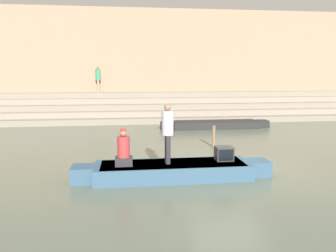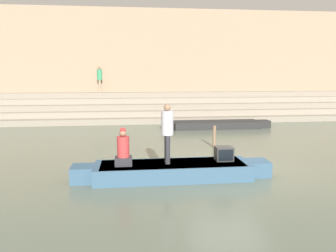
{
  "view_description": "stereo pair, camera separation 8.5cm",
  "coord_description": "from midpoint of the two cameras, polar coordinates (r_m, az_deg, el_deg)",
  "views": [
    {
      "loc": [
        -3.24,
        -10.02,
        3.05
      ],
      "look_at": [
        -1.97,
        0.29,
        1.36
      ],
      "focal_mm": 35.0,
      "sensor_mm": 36.0,
      "label": 1
    },
    {
      "loc": [
        -3.16,
        -10.03,
        3.05
      ],
      "look_at": [
        -1.97,
        0.29,
        1.36
      ],
      "focal_mm": 35.0,
      "sensor_mm": 36.0,
      "label": 2
    }
  ],
  "objects": [
    {
      "name": "back_wall",
      "position": [
        23.75,
        1.2,
        10.73
      ],
      "size": [
        34.2,
        1.28,
        7.38
      ],
      "color": "#937A60",
      "rests_on": "ground"
    },
    {
      "name": "ground_plane",
      "position": [
        10.95,
        10.78,
        -7.08
      ],
      "size": [
        120.0,
        120.0,
        0.0
      ],
      "primitive_type": "plane",
      "color": "#566051"
    },
    {
      "name": "person_standing",
      "position": [
        9.36,
        0.12,
        -0.58
      ],
      "size": [
        0.34,
        0.34,
        1.72
      ],
      "rotation": [
        0.0,
        0.0,
        0.03
      ],
      "color": "#28282D",
      "rests_on": "rowboat_main"
    },
    {
      "name": "moored_boat_shore",
      "position": [
        18.38,
        8.55,
        0.28
      ],
      "size": [
        6.08,
        1.19,
        0.4
      ],
      "rotation": [
        0.0,
        0.0,
        -0.04
      ],
      "color": "black",
      "rests_on": "ground"
    },
    {
      "name": "person_rowing",
      "position": [
        9.32,
        -7.54,
        -4.22
      ],
      "size": [
        0.48,
        0.38,
        1.08
      ],
      "rotation": [
        0.0,
        0.0,
        -0.24
      ],
      "color": "#28282D",
      "rests_on": "rowboat_main"
    },
    {
      "name": "rowboat_main",
      "position": [
        9.62,
        1.07,
        -7.71
      ],
      "size": [
        5.77,
        1.36,
        0.46
      ],
      "rotation": [
        0.0,
        0.0,
        0.0
      ],
      "color": "#33516B",
      "rests_on": "ground"
    },
    {
      "name": "ghat_steps",
      "position": [
        21.96,
        1.86,
        2.93
      ],
      "size": [
        36.0,
        3.67,
        1.73
      ],
      "color": "gray",
      "rests_on": "ground"
    },
    {
      "name": "person_on_steps",
      "position": [
        22.66,
        -11.72,
        8.28
      ],
      "size": [
        0.34,
        0.34,
        1.74
      ],
      "rotation": [
        0.0,
        0.0,
        0.92
      ],
      "color": "gray",
      "rests_on": "ghat_steps"
    },
    {
      "name": "mooring_post",
      "position": [
        13.6,
        8.23,
        -1.85
      ],
      "size": [
        0.13,
        0.13,
        0.91
      ],
      "primitive_type": "cylinder",
      "color": "brown",
      "rests_on": "ground"
    },
    {
      "name": "tv_set",
      "position": [
        9.96,
        9.95,
        -4.75
      ],
      "size": [
        0.51,
        0.44,
        0.41
      ],
      "rotation": [
        0.0,
        0.0,
        -0.1
      ],
      "color": "#2D2D2D",
      "rests_on": "rowboat_main"
    }
  ]
}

